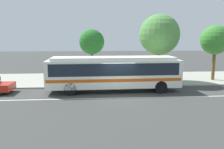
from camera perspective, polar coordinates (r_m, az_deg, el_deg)
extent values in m
plane|color=#3B3C3B|center=(17.55, 1.79, -5.24)|extent=(120.00, 120.00, 0.00)
cube|color=#9C9B8F|center=(24.19, 0.06, -1.10)|extent=(60.00, 8.00, 0.12)
cube|color=silver|center=(16.78, 2.09, -5.90)|extent=(56.00, 0.16, 0.01)
cube|color=white|center=(18.66, 0.40, 0.37)|extent=(10.80, 2.75, 2.18)
cube|color=white|center=(18.52, 0.41, 4.07)|extent=(9.93, 2.43, 0.24)
cube|color=#19232D|center=(18.60, 0.40, 1.70)|extent=(10.15, 2.76, 0.96)
cube|color=#D45210|center=(18.73, 0.40, -0.81)|extent=(10.58, 2.77, 0.24)
cube|color=#19232D|center=(19.88, 15.84, 1.83)|extent=(0.17, 2.21, 1.05)
cylinder|color=black|center=(20.61, 10.22, -1.79)|extent=(1.01, 0.30, 1.00)
cylinder|color=black|center=(18.53, 12.09, -3.08)|extent=(1.01, 0.30, 1.00)
cylinder|color=black|center=(19.88, -9.85, -2.18)|extent=(1.01, 0.30, 1.00)
cylinder|color=black|center=(17.71, -10.36, -3.59)|extent=(1.01, 0.30, 1.00)
cylinder|color=black|center=(20.86, -24.89, -2.88)|extent=(0.64, 0.22, 0.64)
cylinder|color=#6B595A|center=(21.27, 5.85, -1.20)|extent=(0.14, 0.14, 0.87)
cylinder|color=#6B595A|center=(21.13, 5.65, -1.27)|extent=(0.14, 0.14, 0.87)
cylinder|color=#48954E|center=(21.08, 5.78, 0.68)|extent=(0.48, 0.48, 0.56)
sphere|color=#D68680|center=(21.03, 5.80, 1.73)|extent=(0.21, 0.21, 0.21)
cylinder|color=slate|center=(22.02, 12.93, -1.08)|extent=(0.14, 0.14, 0.84)
cylinder|color=slate|center=(21.88, 12.74, -1.13)|extent=(0.14, 0.14, 0.84)
cylinder|color=blue|center=(21.84, 12.90, 0.75)|extent=(0.48, 0.48, 0.59)
sphere|color=tan|center=(21.78, 12.94, 1.81)|extent=(0.23, 0.23, 0.23)
cylinder|color=#795B5C|center=(21.06, -10.64, -1.36)|extent=(0.14, 0.14, 0.91)
cylinder|color=#795B5C|center=(21.21, -10.75, -1.29)|extent=(0.14, 0.14, 0.91)
cylinder|color=#348F57|center=(21.02, -10.75, 0.67)|extent=(0.44, 0.44, 0.57)
sphere|color=tan|center=(20.96, -10.79, 1.73)|extent=(0.21, 0.21, 0.21)
cylinder|color=gray|center=(21.18, 11.61, 0.97)|extent=(0.08, 0.08, 2.59)
cube|color=yellow|center=(21.05, 11.71, 3.92)|extent=(0.08, 0.44, 0.56)
cylinder|color=brown|center=(23.34, -5.00, 2.33)|extent=(0.28, 0.28, 2.97)
sphere|color=#256D26|center=(23.18, -5.08, 8.16)|extent=(2.52, 2.52, 2.52)
cylinder|color=brown|center=(23.12, 11.55, 2.38)|extent=(0.37, 0.37, 3.18)
sphere|color=#538F45|center=(22.97, 11.79, 9.76)|extent=(3.94, 3.94, 3.94)
cylinder|color=brown|center=(25.42, 24.07, 2.19)|extent=(0.32, 0.32, 3.03)
sphere|color=#398230|center=(25.28, 24.44, 7.91)|extent=(2.93, 2.93, 2.93)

